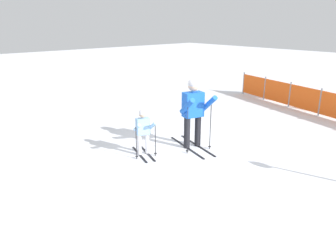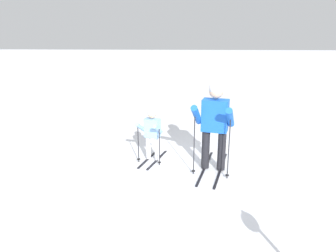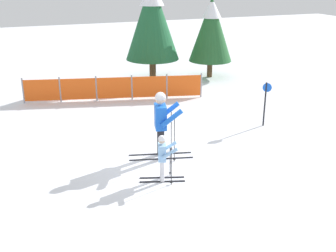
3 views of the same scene
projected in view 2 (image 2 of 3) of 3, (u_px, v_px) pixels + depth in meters
The scene contains 3 objects.
ground_plane at pixel (204, 171), 6.54m from camera, with size 60.00×60.00×0.00m, color white.
skier_adult at pixel (215, 119), 6.28m from camera, with size 1.73×0.89×1.79m.
skier_child at pixel (152, 131), 6.87m from camera, with size 1.09×0.63×1.14m.
Camera 2 is at (5.98, -0.52, 2.84)m, focal length 35.00 mm.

